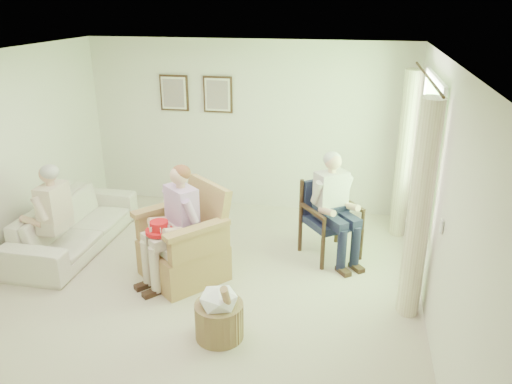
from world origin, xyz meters
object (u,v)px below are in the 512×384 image
wicker_armchair (184,248)px  sofa (75,225)px  wood_armchair (332,215)px  hatbox (219,313)px  person_sofa (49,210)px  red_hat (159,228)px  person_dark (332,200)px  person_wicker (177,218)px

wicker_armchair → sofa: bearing=-153.8°
wood_armchair → hatbox: size_ratio=1.38×
wood_armchair → person_sofa: bearing=159.2°
hatbox → red_hat: bearing=139.4°
wicker_armchair → hatbox: 1.29m
hatbox → wood_armchair: bearing=64.7°
red_hat → hatbox: 1.27m
wood_armchair → person_dark: size_ratio=0.71×
person_dark → person_sofa: 3.48m
wicker_armchair → hatbox: wicker_armchair is taller
person_dark → hatbox: person_dark is taller
wood_armchair → hatbox: bearing=-152.8°
sofa → hatbox: size_ratio=3.02×
wood_armchair → red_hat: bearing=176.4°
person_sofa → hatbox: 2.66m
sofa → red_hat: red_hat is taller
wood_armchair → person_wicker: person_wicker is taller
person_sofa → person_wicker: bearing=88.9°
person_wicker → person_sofa: (-1.69, 0.09, -0.10)m
person_dark → wood_armchair: bearing=52.5°
wood_armchair → sofa: size_ratio=0.46×
person_wicker → person_sofa: bearing=-142.9°
wood_armchair → red_hat: wood_armchair is taller
person_dark → person_sofa: person_dark is taller
person_wicker → red_hat: bearing=-99.9°
red_hat → person_dark: bearing=30.3°
person_dark → person_wicker: bearing=171.7°
wicker_armchair → person_sofa: 1.73m
wood_armchair → sofa: bearing=151.5°
sofa → person_wicker: bearing=-108.6°
person_wicker → person_dark: size_ratio=1.02×
wicker_armchair → red_hat: 0.51m
person_sofa → hatbox: person_sofa is taller
person_dark → wicker_armchair: bearing=167.7°
wicker_armchair → person_wicker: (-0.00, -0.15, 0.47)m
person_wicker → wood_armchair: bearing=73.4°
wicker_armchair → person_sofa: (-1.69, -0.06, 0.37)m
wood_armchair → person_wicker: (-1.68, -1.10, 0.29)m
wood_armchair → person_sofa: (-3.37, -1.01, 0.20)m
person_wicker → person_dark: bearing=69.4°
wood_armchair → sofa: 3.42m
hatbox → person_dark: bearing=62.8°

